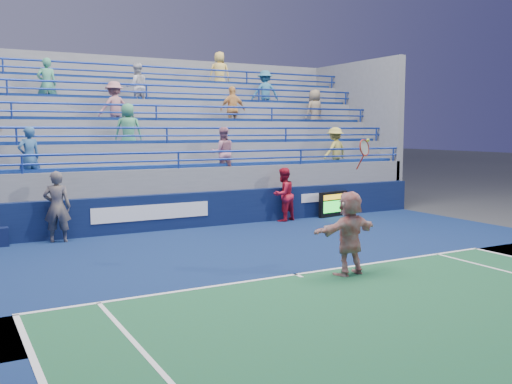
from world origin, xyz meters
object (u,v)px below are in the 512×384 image
line_judge (57,207)px  ball_girl (283,195)px  tennis_player (350,233)px  serve_speed_board (333,204)px

line_judge → ball_girl: line_judge is taller
ball_girl → line_judge: bearing=-17.6°
tennis_player → ball_girl: tennis_player is taller
tennis_player → line_judge: 8.09m
serve_speed_board → ball_girl: bearing=179.3°
serve_speed_board → tennis_player: size_ratio=0.45×
tennis_player → line_judge: size_ratio=1.47×
line_judge → tennis_player: bearing=144.9°
tennis_player → line_judge: (-4.75, 6.55, 0.08)m
serve_speed_board → ball_girl: 2.09m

